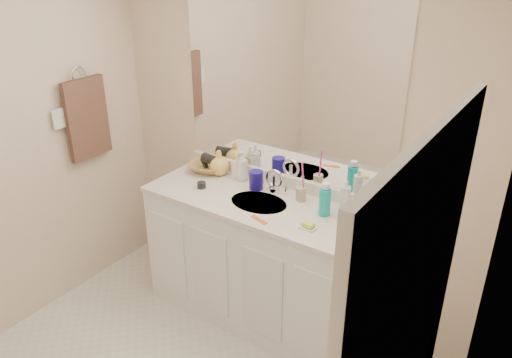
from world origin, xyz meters
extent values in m
cube|color=beige|center=(0.00, 1.30, 1.20)|extent=(2.60, 0.02, 2.40)
cube|color=beige|center=(1.30, 0.00, 1.20)|extent=(0.02, 2.60, 2.40)
cube|color=white|center=(0.00, 1.02, 0.42)|extent=(1.50, 0.55, 0.85)
cube|color=silver|center=(0.00, 1.02, 0.86)|extent=(1.52, 0.57, 0.03)
cube|color=silver|center=(0.00, 1.29, 0.92)|extent=(1.52, 0.03, 0.08)
cylinder|color=beige|center=(0.00, 1.00, 0.87)|extent=(0.37, 0.37, 0.02)
cylinder|color=silver|center=(0.00, 1.18, 0.94)|extent=(0.02, 0.02, 0.11)
cube|color=white|center=(0.00, 1.29, 1.56)|extent=(1.48, 0.01, 1.20)
cylinder|color=navy|center=(-0.12, 1.15, 0.94)|extent=(0.11, 0.11, 0.12)
cylinder|color=tan|center=(0.20, 1.17, 0.92)|extent=(0.07, 0.07, 0.09)
cylinder|color=#E63C91|center=(0.21, 1.17, 1.03)|extent=(0.02, 0.04, 0.21)
cylinder|color=#0EA9AC|center=(0.40, 1.09, 0.96)|extent=(0.08, 0.08, 0.16)
cylinder|color=silver|center=(0.48, 1.19, 0.96)|extent=(0.06, 0.06, 0.16)
cube|color=white|center=(0.40, 0.90, 0.89)|extent=(0.09, 0.08, 0.01)
cube|color=#ADE738|center=(0.40, 0.90, 0.90)|extent=(0.07, 0.05, 0.02)
cube|color=#E75A18|center=(0.13, 0.82, 0.88)|extent=(0.13, 0.06, 0.01)
cylinder|color=black|center=(-0.42, 0.96, 0.90)|extent=(0.06, 0.06, 0.04)
imported|color=white|center=(-0.27, 1.21, 0.98)|extent=(0.10, 0.10, 0.20)
imported|color=beige|center=(-0.30, 1.23, 0.97)|extent=(0.09, 0.10, 0.19)
imported|color=#F6C360|center=(-0.46, 1.20, 0.97)|extent=(0.14, 0.14, 0.17)
imported|color=#A37E42|center=(-0.55, 1.20, 0.91)|extent=(0.34, 0.34, 0.07)
cylinder|color=black|center=(-0.53, 1.20, 0.97)|extent=(0.14, 0.09, 0.07)
torus|color=silver|center=(-1.27, 0.77, 1.55)|extent=(0.01, 0.11, 0.11)
cube|color=#32201A|center=(-1.25, 0.77, 1.25)|extent=(0.04, 0.32, 0.55)
cube|color=white|center=(-1.27, 0.57, 1.30)|extent=(0.01, 0.08, 0.13)
camera|label=1|loc=(1.51, -1.26, 2.32)|focal=35.00mm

